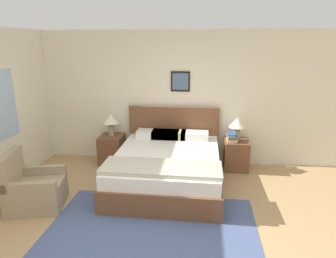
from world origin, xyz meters
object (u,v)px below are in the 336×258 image
nightstand_by_door (236,155)px  bed (167,166)px  table_lamp_by_door (237,124)px  table_lamp_near_window (111,120)px  armchair (33,189)px  nightstand_near_window (112,149)px

nightstand_by_door → bed: bearing=-146.8°
nightstand_by_door → table_lamp_by_door: table_lamp_by_door is taller
nightstand_by_door → table_lamp_near_window: table_lamp_near_window is taller
armchair → table_lamp_by_door: size_ratio=1.98×
nightstand_by_door → table_lamp_by_door: 0.60m
nightstand_near_window → table_lamp_by_door: bearing=0.4°
armchair → table_lamp_by_door: bearing=107.6°
armchair → table_lamp_near_window: bearing=147.7°
table_lamp_near_window → nightstand_near_window: bearing=-106.6°
armchair → table_lamp_near_window: 2.02m
armchair → nightstand_near_window: (0.64, 1.80, 0.00)m
nightstand_by_door → table_lamp_near_window: bearing=179.6°
nightstand_by_door → table_lamp_by_door: bearing=121.1°
nightstand_by_door → table_lamp_by_door: size_ratio=1.27×
nightstand_near_window → table_lamp_by_door: 2.53m
bed → nightstand_near_window: 1.47m
armchair → table_lamp_near_window: (0.64, 1.82, 0.61)m
bed → armchair: (-1.87, -0.99, -0.04)m
table_lamp_near_window → armchair: bearing=-109.5°
nightstand_near_window → armchair: bearing=-109.6°
table_lamp_by_door → armchair: bearing=-149.6°
armchair → nightstand_by_door: size_ratio=1.55×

